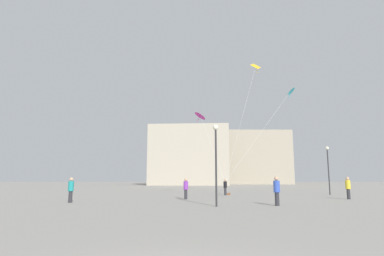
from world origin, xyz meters
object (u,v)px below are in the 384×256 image
person_in_teal (71,189)px  handbag_beside_flyer (229,194)px  person_in_blue (277,190)px  person_in_purple (186,188)px  kite_magenta_diamond (200,116)px  person_in_yellow (348,187)px  building_left_hall (189,156)px  building_centre_hall (251,158)px  kite_cyan_diamond (290,92)px  lamppost_west (216,151)px  lamppost_east (328,162)px  kite_amber_delta (255,69)px  person_in_black (225,186)px

person_in_teal → handbag_beside_flyer: 15.97m
person_in_blue → person_in_purple: bearing=-127.9°
person_in_teal → kite_magenta_diamond: (9.45, 12.21, 7.66)m
person_in_yellow → building_left_hall: 56.18m
building_centre_hall → kite_magenta_diamond: bearing=-104.8°
kite_magenta_diamond → kite_cyan_diamond: (10.26, 0.45, 2.82)m
person_in_blue → lamppost_west: size_ratio=0.36×
person_in_yellow → person_in_teal: person_in_yellow is taller
person_in_teal → person_in_purple: bearing=-41.4°
kite_cyan_diamond → building_left_hall: (-12.15, 45.27, -4.11)m
lamppost_west → person_in_blue: bearing=9.7°
building_centre_hall → lamppost_east: size_ratio=4.45×
kite_amber_delta → kite_magenta_diamond: size_ratio=1.71×
lamppost_east → building_left_hall: bearing=108.0°
person_in_blue → lamppost_east: lamppost_east is taller
person_in_black → person_in_blue: (2.04, -12.59, 0.11)m
person_in_black → person_in_teal: 15.61m
person_in_teal → person_in_blue: bearing=-76.5°
kite_magenta_diamond → kite_cyan_diamond: size_ratio=0.73×
person_in_black → person_in_purple: 7.43m
person_in_purple → kite_amber_delta: kite_amber_delta is taller
lamppost_east → person_in_blue: bearing=-123.4°
lamppost_east → handbag_beside_flyer: (-10.58, -0.78, -3.25)m
person_in_teal → handbag_beside_flyer: person_in_teal is taller
person_in_yellow → lamppost_west: (-11.30, -6.99, 2.39)m
building_left_hall → person_in_purple: bearing=-89.5°
person_in_blue → building_centre_hall: (11.62, 75.66, 6.69)m
person_in_purple → person_in_blue: 8.57m
lamppost_west → kite_amber_delta: bearing=69.8°
person_in_black → building_left_hall: (-4.33, 47.82, 6.44)m
lamppost_west → handbag_beside_flyer: size_ratio=15.76×
kite_cyan_diamond → handbag_beside_flyer: 13.78m
person_in_black → lamppost_east: lamppost_east is taller
person_in_yellow → building_centre_hall: bearing=-90.0°
person_in_black → lamppost_east: bearing=177.3°
building_left_hall → lamppost_west: 61.25m
person_in_teal → building_left_hall: size_ratio=0.09×
person_in_black → building_centre_hall: bearing=-109.6°
person_in_teal → building_left_hall: 58.77m
kite_cyan_diamond → person_in_teal: bearing=-147.3°
person_in_black → kite_amber_delta: size_ratio=0.12×
building_left_hall → handbag_beside_flyer: building_left_hall is taller
kite_cyan_diamond → lamppost_west: bearing=-121.3°
building_left_hall → person_in_black: bearing=-84.8°
kite_cyan_diamond → building_left_hall: building_left_hall is taller
person_in_yellow → lamppost_west: 13.50m
person_in_teal → handbag_beside_flyer: size_ratio=5.50×
lamppost_east → lamppost_west: lamppost_west is taller
person_in_purple → kite_cyan_diamond: kite_cyan_diamond is taller
lamppost_east → handbag_beside_flyer: size_ratio=15.72×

